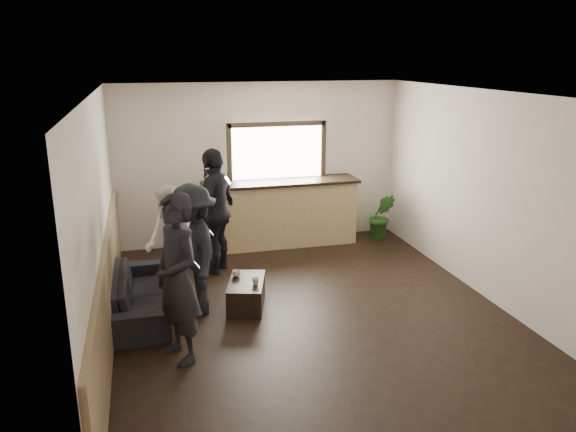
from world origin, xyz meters
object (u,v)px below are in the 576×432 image
object	(u,v)px
cup_a	(236,274)
person_a	(177,279)
cup_b	(256,281)
potted_plant	(381,216)
person_b	(170,243)
sofa	(138,294)
person_c	(194,250)
bar_counter	(281,209)
person_d	(215,211)
coffee_table	(247,293)

from	to	relation	value
cup_a	person_a	distance (m)	1.64
cup_b	potted_plant	xyz separation A→B (m)	(2.81, 2.37, 0.01)
person_b	cup_b	bearing A→B (deg)	39.51
sofa	person_a	xyz separation A→B (m)	(0.45, -1.26, 0.66)
cup_a	person_c	size ratio (longest dim) A/B	0.07
bar_counter	person_b	world-z (taller)	bar_counter
cup_b	person_c	distance (m)	0.90
cup_b	person_a	bearing A→B (deg)	-136.63
person_d	sofa	bearing A→B (deg)	-11.60
cup_b	potted_plant	size ratio (longest dim) A/B	0.12
coffee_table	person_b	size ratio (longest dim) A/B	0.51
sofa	coffee_table	xyz separation A→B (m)	(1.39, -0.13, -0.10)
sofa	potted_plant	distance (m)	4.78
coffee_table	person_b	distance (m)	1.25
person_a	person_d	bearing A→B (deg)	138.85
person_d	person_b	bearing A→B (deg)	-9.55
potted_plant	person_d	bearing A→B (deg)	-164.78
coffee_table	cup_a	world-z (taller)	cup_a
cup_a	person_d	world-z (taller)	person_d
bar_counter	cup_b	bearing A→B (deg)	-110.85
cup_b	person_c	world-z (taller)	person_c
bar_counter	person_c	size ratio (longest dim) A/B	1.58
coffee_table	cup_b	bearing A→B (deg)	-56.68
potted_plant	person_a	size ratio (longest dim) A/B	0.45
sofa	person_d	distance (m)	1.85
sofa	person_d	bearing A→B (deg)	-43.60
sofa	person_d	xyz separation A→B (m)	(1.19, 1.25, 0.68)
bar_counter	coffee_table	xyz separation A→B (m)	(-1.06, -2.38, -0.46)
coffee_table	potted_plant	size ratio (longest dim) A/B	0.97
person_c	person_d	xyz separation A→B (m)	(0.47, 1.39, 0.11)
sofa	person_a	size ratio (longest dim) A/B	1.01
sofa	person_c	size ratio (longest dim) A/B	1.11
bar_counter	cup_a	distance (m)	2.50
bar_counter	cup_b	size ratio (longest dim) A/B	27.79
coffee_table	person_c	distance (m)	0.95
cup_a	person_a	size ratio (longest dim) A/B	0.06
person_c	potted_plant	bearing A→B (deg)	112.61
bar_counter	person_d	bearing A→B (deg)	-141.65
person_a	person_d	distance (m)	2.61
bar_counter	person_d	size ratio (longest dim) A/B	1.40
bar_counter	sofa	xyz separation A→B (m)	(-2.45, -2.24, -0.36)
sofa	coffee_table	size ratio (longest dim) A/B	2.34
coffee_table	cup_b	xyz separation A→B (m)	(0.10, -0.15, 0.23)
bar_counter	person_a	bearing A→B (deg)	-119.71
person_b	potted_plant	bearing A→B (deg)	96.83
sofa	cup_b	bearing A→B (deg)	-100.61
person_b	person_d	xyz separation A→B (m)	(0.74, 0.83, 0.17)
sofa	cup_a	xyz separation A→B (m)	(1.29, 0.04, 0.13)
bar_counter	potted_plant	xyz separation A→B (m)	(1.85, -0.15, -0.22)
cup_a	person_c	distance (m)	0.75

